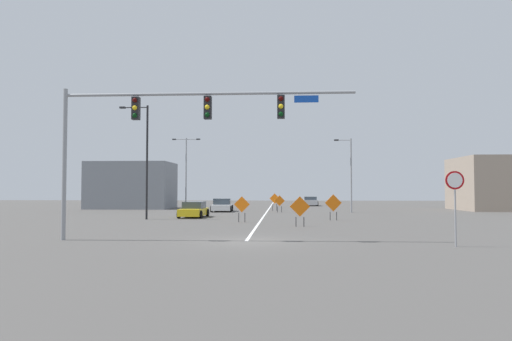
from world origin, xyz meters
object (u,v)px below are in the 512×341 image
object	(u,v)px
stop_sign	(455,194)
car_white_passing	(222,205)
construction_sign_median_near	(275,200)
street_lamp_far_left	(186,167)
construction_sign_right_shoulder	(280,202)
car_silver_approaching	(310,201)
car_yellow_distant	(194,210)
construction_sign_median_far	(242,206)
traffic_signal_assembly	(168,120)
street_lamp_near_left	(145,156)
street_lamp_near_right	(350,171)
construction_sign_left_shoulder	(300,208)
construction_sign_right_lane	(333,204)

from	to	relation	value
stop_sign	car_white_passing	size ratio (longest dim) A/B	0.71
car_white_passing	construction_sign_median_near	bearing A→B (deg)	18.77
street_lamp_far_left	construction_sign_right_shoulder	bearing A→B (deg)	-35.64
stop_sign	car_silver_approaching	bearing A→B (deg)	93.77
street_lamp_far_left	construction_sign_median_near	world-z (taller)	street_lamp_far_left
car_yellow_distant	construction_sign_median_far	bearing A→B (deg)	-50.84
stop_sign	traffic_signal_assembly	bearing A→B (deg)	172.93
street_lamp_near_left	street_lamp_far_left	size ratio (longest dim) A/B	1.05
construction_sign_median_near	car_white_passing	size ratio (longest dim) A/B	0.43
street_lamp_far_left	car_white_passing	world-z (taller)	street_lamp_far_left
street_lamp_far_left	street_lamp_near_right	bearing A→B (deg)	-23.02
traffic_signal_assembly	construction_sign_median_far	size ratio (longest dim) A/B	7.33
construction_sign_left_shoulder	car_yellow_distant	world-z (taller)	construction_sign_left_shoulder
construction_sign_right_lane	construction_sign_left_shoulder	size ratio (longest dim) A/B	1.03
street_lamp_near_right	car_silver_approaching	xyz separation A→B (m)	(-2.86, 19.10, -3.53)
street_lamp_near_right	car_white_passing	distance (m)	13.73
stop_sign	construction_sign_median_near	xyz separation A→B (m)	(-7.91, 31.33, -0.96)
construction_sign_median_far	construction_sign_right_shoulder	size ratio (longest dim) A/B	1.07
street_lamp_near_right	construction_sign_right_lane	xyz separation A→B (m)	(-2.97, -11.93, -2.92)
street_lamp_near_right	construction_sign_median_near	size ratio (longest dim) A/B	3.95
traffic_signal_assembly	construction_sign_right_lane	xyz separation A→B (m)	(9.11, 14.51, -4.31)
construction_sign_median_far	street_lamp_near_right	bearing A→B (deg)	55.96
stop_sign	construction_sign_median_near	distance (m)	32.33
traffic_signal_assembly	car_yellow_distant	xyz separation A→B (m)	(-2.15, 17.62, -4.91)
traffic_signal_assembly	construction_sign_median_far	distance (m)	13.05
street_lamp_near_left	car_white_passing	size ratio (longest dim) A/B	2.04
traffic_signal_assembly	car_white_passing	distance (m)	28.37
street_lamp_near_left	construction_sign_right_lane	bearing A→B (deg)	-0.69
stop_sign	street_lamp_near_right	bearing A→B (deg)	90.50
car_yellow_distant	street_lamp_near_left	bearing A→B (deg)	-138.45
construction_sign_right_lane	car_yellow_distant	world-z (taller)	construction_sign_right_lane
construction_sign_right_lane	car_silver_approaching	size ratio (longest dim) A/B	0.48
street_lamp_far_left	construction_sign_median_far	distance (m)	24.14
construction_sign_right_lane	car_silver_approaching	world-z (taller)	construction_sign_right_lane
street_lamp_near_right	street_lamp_near_left	xyz separation A→B (m)	(-17.55, -11.76, 0.78)
stop_sign	construction_sign_left_shoulder	bearing A→B (deg)	121.23
construction_sign_median_far	construction_sign_median_near	xyz separation A→B (m)	(2.04, 17.73, 0.05)
street_lamp_near_right	construction_sign_median_near	bearing A→B (deg)	156.34
stop_sign	construction_sign_median_near	size ratio (longest dim) A/B	1.63
traffic_signal_assembly	car_white_passing	world-z (taller)	traffic_signal_assembly
construction_sign_median_far	construction_sign_right_lane	bearing A→B (deg)	19.92
construction_sign_median_far	car_yellow_distant	size ratio (longest dim) A/B	0.44
construction_sign_median_far	street_lamp_near_left	bearing A→B (deg)	161.54
street_lamp_near_left	car_yellow_distant	bearing A→B (deg)	41.55
stop_sign	construction_sign_right_shoulder	xyz separation A→B (m)	(-7.36, 27.70, -1.09)
stop_sign	construction_sign_left_shoulder	size ratio (longest dim) A/B	1.63
construction_sign_right_shoulder	car_yellow_distant	size ratio (longest dim) A/B	0.41
street_lamp_near_right	construction_sign_median_far	distance (m)	17.60
construction_sign_median_far	car_silver_approaching	size ratio (longest dim) A/B	0.46
street_lamp_near_left	construction_sign_median_far	bearing A→B (deg)	-18.46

